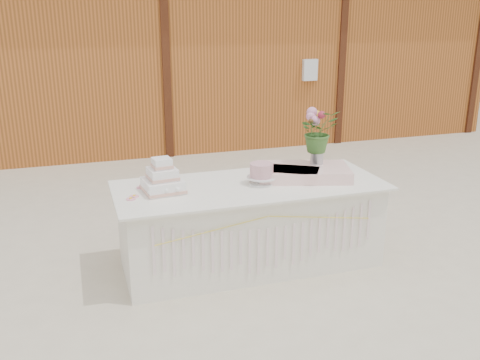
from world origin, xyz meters
The scene contains 9 objects.
ground centered at (0.00, 0.00, 0.00)m, with size 80.00×80.00×0.00m, color beige.
barn centered at (-0.01, 5.99, 1.68)m, with size 12.60×4.60×3.30m.
cake_table centered at (0.00, 0.00, 0.39)m, with size 2.40×1.00×0.77m.
wedding_cake centered at (-0.77, 0.04, 0.87)m, with size 0.36×0.36×0.30m.
pink_cake_stand centered at (0.10, -0.02, 0.88)m, with size 0.26×0.26×0.19m.
satin_runner centered at (0.53, 0.04, 0.82)m, with size 0.83×0.48×0.11m, color #FFD0CD.
flower_vase centered at (0.69, 0.10, 0.96)m, with size 0.12×0.12×0.16m, color #B1B0B5.
bouquet centered at (0.69, 0.10, 1.24)m, with size 0.35×0.31×0.39m, color #3B692A.
loose_flowers centered at (-1.00, 0.06, 0.78)m, with size 0.15×0.38×0.02m, color pink, non-canonical shape.
Camera 1 is at (-1.47, -4.27, 2.25)m, focal length 40.00 mm.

